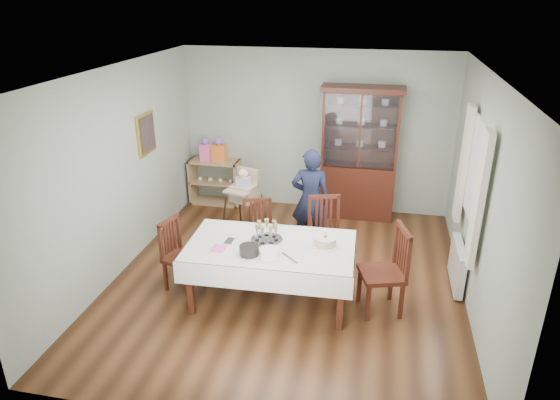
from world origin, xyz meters
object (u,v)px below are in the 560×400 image
(champagne_tray, at_px, (267,235))
(high_chair, at_px, (244,209))
(chair_far_right, at_px, (325,249))
(gift_bag_orange, at_px, (219,151))
(dining_table, at_px, (271,272))
(sideboard, at_px, (215,182))
(chair_end_right, at_px, (382,287))
(birthday_cake, at_px, (325,242))
(gift_bag_pink, at_px, (206,150))
(woman, at_px, (310,200))
(chair_end_left, at_px, (183,268))
(chair_far_left, at_px, (258,246))
(china_cabinet, at_px, (359,152))

(champagne_tray, bearing_deg, high_chair, 114.82)
(chair_far_right, height_order, gift_bag_orange, gift_bag_orange)
(dining_table, distance_m, champagne_tray, 0.46)
(sideboard, xyz_separation_m, gift_bag_orange, (0.11, -0.02, 0.59))
(chair_far_right, bearing_deg, chair_end_right, -62.55)
(high_chair, distance_m, birthday_cake, 2.16)
(chair_far_right, height_order, gift_bag_pink, gift_bag_pink)
(dining_table, relative_size, birthday_cake, 6.69)
(woman, height_order, birthday_cake, woman)
(birthday_cake, bearing_deg, chair_far_right, 96.00)
(chair_far_right, height_order, chair_end_left, chair_far_right)
(woman, xyz_separation_m, gift_bag_pink, (-2.04, 1.30, 0.22))
(chair_far_left, bearing_deg, champagne_tray, -81.84)
(china_cabinet, xyz_separation_m, gift_bag_pink, (-2.64, 0.00, -0.15))
(sideboard, height_order, birthday_cake, birthday_cake)
(birthday_cake, distance_m, gift_bag_orange, 3.43)
(dining_table, bearing_deg, gift_bag_orange, 119.09)
(dining_table, xyz_separation_m, gift_bag_pink, (-1.78, 2.76, 0.59))
(chair_far_left, bearing_deg, dining_table, -80.16)
(sideboard, xyz_separation_m, gift_bag_pink, (-0.14, -0.02, 0.58))
(chair_far_left, bearing_deg, birthday_cake, -49.51)
(gift_bag_orange, bearing_deg, chair_far_left, -59.03)
(chair_end_left, height_order, champagne_tray, champagne_tray)
(chair_far_right, relative_size, woman, 0.66)
(gift_bag_orange, bearing_deg, chair_far_right, -42.12)
(chair_far_left, height_order, chair_end_right, chair_end_right)
(chair_far_left, relative_size, birthday_cake, 3.03)
(dining_table, distance_m, sideboard, 3.23)
(woman, distance_m, birthday_cake, 1.40)
(chair_far_left, height_order, gift_bag_orange, gift_bag_orange)
(chair_far_right, relative_size, birthday_cake, 3.33)
(china_cabinet, bearing_deg, chair_far_left, -122.10)
(dining_table, height_order, sideboard, sideboard)
(champagne_tray, bearing_deg, china_cabinet, 70.70)
(chair_far_left, distance_m, high_chair, 0.98)
(china_cabinet, xyz_separation_m, chair_far_left, (-1.22, -1.95, -0.85))
(china_cabinet, bearing_deg, sideboard, 179.51)
(dining_table, distance_m, chair_far_left, 0.89)
(china_cabinet, distance_m, chair_end_right, 2.86)
(chair_far_right, relative_size, chair_end_left, 1.10)
(sideboard, height_order, chair_end_right, chair_end_right)
(chair_end_right, bearing_deg, gift_bag_pink, -148.76)
(dining_table, xyz_separation_m, chair_end_right, (1.33, 0.05, -0.07))
(chair_end_left, bearing_deg, gift_bag_orange, 22.90)
(dining_table, height_order, chair_end_right, chair_end_right)
(sideboard, height_order, gift_bag_orange, gift_bag_orange)
(champagne_tray, height_order, birthday_cake, champagne_tray)
(chair_end_right, relative_size, gift_bag_orange, 2.56)
(chair_end_left, bearing_deg, champagne_tray, -72.30)
(sideboard, bearing_deg, woman, -34.86)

